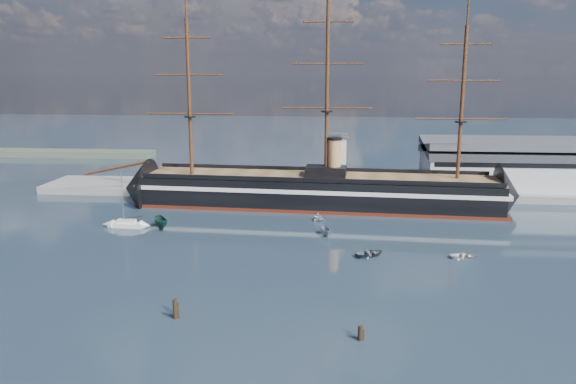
{
  "coord_description": "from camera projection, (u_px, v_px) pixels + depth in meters",
  "views": [
    {
      "loc": [
        2.83,
        -77.56,
        33.6
      ],
      "look_at": [
        -7.31,
        35.0,
        9.0
      ],
      "focal_mm": 35.0,
      "sensor_mm": 36.0,
      "label": 1
    }
  ],
  "objects": [
    {
      "name": "quay_tower",
      "position": [
        339.0,
        160.0,
        151.57
      ],
      "size": [
        5.0,
        5.0,
        15.0
      ],
      "color": "silver",
      "rests_on": "ground"
    },
    {
      "name": "quay",
      "position": [
        363.0,
        194.0,
        155.95
      ],
      "size": [
        180.0,
        18.0,
        2.0
      ],
      "primitive_type": "cube",
      "color": "slate",
      "rests_on": "ground"
    },
    {
      "name": "motorboat_e",
      "position": [
        464.0,
        259.0,
        102.16
      ],
      "size": [
        1.38,
        3.1,
        1.42
      ],
      "primitive_type": "imported",
      "rotation": [
        0.0,
        0.0,
        1.63
      ],
      "color": "white",
      "rests_on": "ground"
    },
    {
      "name": "ground",
      "position": [
        324.0,
        228.0,
        121.8
      ],
      "size": [
        600.0,
        600.0,
        0.0
      ],
      "primitive_type": "plane",
      "color": "#253446",
      "rests_on": "ground"
    },
    {
      "name": "motorboat_a",
      "position": [
        162.0,
        229.0,
        121.48
      ],
      "size": [
        7.98,
        5.88,
        3.02
      ],
      "primitive_type": "imported",
      "rotation": [
        0.0,
        0.0,
        0.47
      ],
      "color": "#12392C",
      "rests_on": "ground"
    },
    {
      "name": "warship",
      "position": [
        311.0,
        190.0,
        140.74
      ],
      "size": [
        113.33,
        21.48,
        53.94
      ],
      "rotation": [
        0.0,
        0.0,
        -0.06
      ],
      "color": "black",
      "rests_on": "ground"
    },
    {
      "name": "motorboat_c",
      "position": [
        326.0,
        236.0,
        116.42
      ],
      "size": [
        5.49,
        3.11,
        2.07
      ],
      "primitive_type": "imported",
      "rotation": [
        0.0,
        0.0,
        0.25
      ],
      "color": "gray",
      "rests_on": "ground"
    },
    {
      "name": "warehouse",
      "position": [
        539.0,
        165.0,
        153.94
      ],
      "size": [
        63.0,
        21.0,
        11.6
      ],
      "color": "#B7BABC",
      "rests_on": "ground"
    },
    {
      "name": "piling_near_mid",
      "position": [
        360.0,
        340.0,
        71.29
      ],
      "size": [
        0.64,
        0.64,
        2.7
      ],
      "primitive_type": "cylinder",
      "color": "black",
      "rests_on": "ground"
    },
    {
      "name": "piling_near_left",
      "position": [
        176.0,
        318.0,
        77.55
      ],
      "size": [
        0.64,
        0.64,
        3.55
      ],
      "primitive_type": "cylinder",
      "color": "black",
      "rests_on": "ground"
    },
    {
      "name": "motorboat_d",
      "position": [
        318.0,
        221.0,
        127.74
      ],
      "size": [
        5.68,
        5.29,
        1.99
      ],
      "primitive_type": "imported",
      "rotation": [
        0.0,
        0.0,
        0.7
      ],
      "color": "white",
      "rests_on": "ground"
    },
    {
      "name": "sailboat",
      "position": [
        126.0,
        224.0,
        122.42
      ],
      "size": [
        7.76,
        2.73,
        12.22
      ],
      "rotation": [
        0.0,
        0.0,
        -0.07
      ],
      "color": "silver",
      "rests_on": "ground"
    },
    {
      "name": "motorboat_b",
      "position": [
        370.0,
        256.0,
        103.55
      ],
      "size": [
        2.95,
        3.73,
        1.63
      ],
      "primitive_type": "imported",
      "rotation": [
        0.0,
        0.0,
        2.09
      ],
      "color": "slate",
      "rests_on": "ground"
    }
  ]
}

